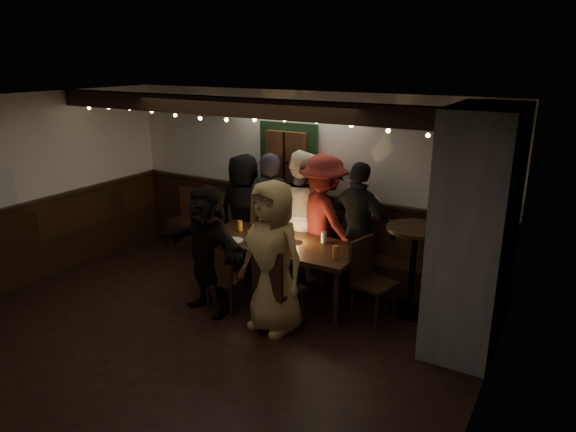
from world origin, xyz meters
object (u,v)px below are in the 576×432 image
Objects in this scene: dining_table at (280,246)px; chair_near_right at (274,283)px; chair_near_left at (222,275)px; person_d at (323,220)px; high_top at (413,259)px; person_a at (244,211)px; person_f at (208,250)px; person_g at (273,257)px; chair_end at (368,274)px; person_e at (359,229)px; person_c at (302,214)px; person_b at (270,213)px.

chair_near_right is (0.39, -0.79, -0.12)m from dining_table.
chair_near_left is 0.49× the size of person_d.
person_a is at bearing 175.31° from high_top.
chair_near_left is 0.77m from chair_near_right.
person_f is 0.93m from person_g.
chair_end is (1.58, 0.81, 0.05)m from chair_near_left.
person_e is (0.55, -0.05, -0.02)m from person_d.
chair_near_left is at bearing -149.16° from high_top.
person_f is (-0.17, -0.04, 0.31)m from chair_near_left.
person_c is (-1.75, 0.35, 0.21)m from high_top.
person_e is at bearing 82.73° from person_g.
dining_table is at bearing 44.99° from person_e.
chair_near_right is 0.57× the size of person_b.
person_g is (-0.01, 0.00, 0.32)m from chair_near_right.
person_c is (-0.11, 0.78, 0.22)m from dining_table.
person_b is (-0.95, 1.44, 0.31)m from chair_near_right.
person_d is 0.55m from person_e.
person_e is (1.38, -0.02, 0.00)m from person_b.
person_a is (-1.02, 0.65, 0.16)m from dining_table.
person_c reaches higher than chair_near_left.
dining_table is 1.17× the size of person_c.
chair_near_left is at bearing 23.34° from person_f.
person_b is at bearing 7.16° from person_e.
person_e reaches higher than chair_near_left.
person_b reaches higher than chair_near_right.
chair_near_right is 1.75m from high_top.
person_b reaches higher than dining_table.
dining_table is at bearing 64.03° from chair_near_left.
chair_end is at bearing 55.31° from person_g.
chair_end is 0.54× the size of person_c.
person_a is at bearing 19.93° from person_c.
chair_end is 0.60m from high_top.
person_d is at bearing 169.79° from high_top.
chair_near_left is at bearing -171.30° from person_g.
chair_near_right is at bearing -134.45° from chair_end.
person_a reaches higher than chair_near_right.
high_top reaches higher than dining_table.
person_c reaches higher than person_d.
person_f is at bearing 83.98° from person_d.
chair_near_left is 0.80× the size of high_top.
person_e reaches higher than dining_table.
high_top is (1.64, 0.43, 0.00)m from dining_table.
person_g is at bearing 117.01° from person_d.
dining_table is 0.82m from person_c.
high_top is 0.61× the size of person_c.
chair_end is 0.78m from person_e.
chair_near_left is at bearing -152.99° from chair_end.
person_e is (1.21, 1.40, 0.39)m from chair_near_left.
high_top is 0.61× the size of person_d.
person_d is 1.13× the size of person_f.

